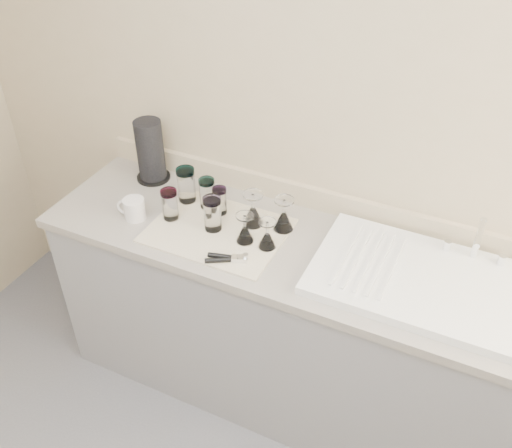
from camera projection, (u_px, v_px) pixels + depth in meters
The scene contains 16 objects.
room_envelope at pixel (39, 344), 1.04m from camera, with size 3.54×3.50×2.52m.
counter_unit at pixel (283, 321), 2.57m from camera, with size 2.06×0.62×0.90m.
sink_unit at pixel (425, 281), 2.10m from camera, with size 0.82×0.50×0.22m.
dish_towel at pixel (218, 230), 2.36m from camera, with size 0.55×0.42×0.01m, color silver.
tumbler_teal at pixel (186, 185), 2.48m from camera, with size 0.08×0.08×0.16m.
tumbler_cyan at pixel (207, 193), 2.45m from camera, with size 0.07×0.07×0.14m.
tumbler_purple at pixel (220, 200), 2.42m from camera, with size 0.06×0.06×0.12m.
tumbler_magenta at pixel (170, 204), 2.38m from camera, with size 0.07×0.07×0.14m.
tumbler_lavender at pixel (213, 213), 2.32m from camera, with size 0.08×0.08×0.15m.
goblet_back_left at pixel (253, 214), 2.36m from camera, with size 0.09×0.09×0.15m.
goblet_back_right at pixel (284, 219), 2.33m from camera, with size 0.08×0.08×0.15m.
goblet_front_left at pixel (245, 232), 2.27m from camera, with size 0.07×0.07×0.13m.
goblet_front_right at pixel (267, 238), 2.24m from camera, with size 0.07×0.07×0.13m.
can_opener at pixel (227, 258), 2.20m from camera, with size 0.16×0.10×0.02m.
white_mug at pixel (134, 209), 2.41m from camera, with size 0.13×0.11×0.09m.
paper_towel_roll at pixel (150, 151), 2.60m from camera, with size 0.16×0.16×0.29m.
Camera 1 is at (0.65, -0.45, 2.36)m, focal length 40.00 mm.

